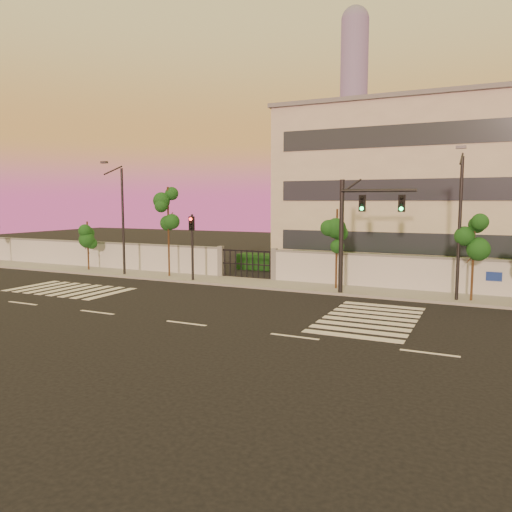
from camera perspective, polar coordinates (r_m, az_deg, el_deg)
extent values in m
plane|color=black|center=(21.93, -7.98, -7.64)|extent=(120.00, 120.00, 0.00)
cube|color=gray|center=(31.04, 2.70, -3.33)|extent=(60.00, 3.00, 0.15)
cube|color=silver|center=(41.93, -19.11, 0.10)|extent=(25.00, 0.30, 2.00)
cube|color=slate|center=(41.84, -19.17, 1.55)|extent=(25.00, 0.36, 0.12)
cube|color=slate|center=(34.40, -4.04, -0.68)|extent=(0.35, 0.35, 2.20)
cube|color=slate|center=(32.64, 2.10, -1.04)|extent=(0.35, 0.35, 2.20)
cube|color=black|center=(32.68, 20.25, -1.77)|extent=(20.00, 2.00, 1.80)
cube|color=black|center=(42.79, -15.32, -0.06)|extent=(12.00, 1.80, 1.40)
cube|color=black|center=(38.05, 2.29, -0.76)|extent=(6.00, 1.50, 1.20)
cube|color=#C0B5A2|center=(39.88, 21.49, 6.91)|extent=(24.00, 12.00, 12.00)
cube|color=#262D38|center=(33.98, 20.57, 1.23)|extent=(22.00, 0.08, 1.40)
cube|color=#262D38|center=(33.88, 20.80, 7.13)|extent=(22.00, 0.08, 1.40)
cube|color=#262D38|center=(34.13, 21.03, 13.01)|extent=(22.00, 0.08, 1.40)
cube|color=slate|center=(40.46, 21.85, 15.58)|extent=(24.40, 12.40, 0.30)
cylinder|color=slate|center=(311.50, 11.05, 15.34)|extent=(16.00, 16.00, 110.00)
sphere|color=slate|center=(324.86, 11.27, 24.96)|extent=(16.00, 16.00, 16.00)
cube|color=silver|center=(34.10, -24.23, -3.13)|extent=(0.50, 4.00, 0.02)
cube|color=silver|center=(33.43, -23.23, -3.26)|extent=(0.50, 4.00, 0.02)
cube|color=silver|center=(32.77, -22.18, -3.40)|extent=(0.50, 4.00, 0.02)
cube|color=silver|center=(32.12, -21.09, -3.54)|extent=(0.50, 4.00, 0.02)
cube|color=silver|center=(31.48, -19.95, -3.69)|extent=(0.50, 4.00, 0.02)
cube|color=silver|center=(30.85, -18.77, -3.85)|extent=(0.50, 4.00, 0.02)
cube|color=silver|center=(30.24, -17.54, -4.00)|extent=(0.50, 4.00, 0.02)
cube|color=silver|center=(29.64, -16.26, -4.16)|extent=(0.50, 4.00, 0.02)
cube|color=silver|center=(20.06, 10.89, -8.98)|extent=(4.00, 0.50, 0.02)
cube|color=silver|center=(20.90, 11.51, -8.37)|extent=(4.00, 0.50, 0.02)
cube|color=silver|center=(21.75, 12.08, -7.81)|extent=(4.00, 0.50, 0.02)
cube|color=silver|center=(22.60, 12.60, -7.28)|extent=(4.00, 0.50, 0.02)
cube|color=silver|center=(23.46, 13.09, -6.80)|extent=(4.00, 0.50, 0.02)
cube|color=silver|center=(24.32, 13.54, -6.35)|extent=(4.00, 0.50, 0.02)
cube|color=silver|center=(25.18, 13.96, -5.92)|extent=(4.00, 0.50, 0.02)
cube|color=silver|center=(26.05, 14.35, -5.53)|extent=(4.00, 0.50, 0.02)
cube|color=silver|center=(28.55, -25.09, -4.91)|extent=(2.00, 0.15, 0.01)
cube|color=silver|center=(24.96, -17.69, -6.15)|extent=(2.00, 0.15, 0.01)
cube|color=silver|center=(21.93, -7.98, -7.62)|extent=(2.00, 0.15, 0.01)
cube|color=silver|center=(19.71, 4.44, -9.16)|extent=(2.00, 0.15, 0.01)
cube|color=silver|center=(18.61, 19.23, -10.44)|extent=(2.00, 0.15, 0.01)
cylinder|color=#382314|center=(39.38, -18.65, 1.03)|extent=(0.12, 0.12, 3.76)
sphere|color=#134216|center=(39.30, -18.71, 2.67)|extent=(1.12, 1.12, 1.12)
sphere|color=#134216|center=(39.24, -18.10, 1.86)|extent=(0.86, 0.86, 0.86)
sphere|color=#134216|center=(39.43, -19.17, 2.11)|extent=(0.82, 0.82, 0.82)
cylinder|color=#382314|center=(34.49, -9.97, 2.62)|extent=(0.13, 0.13, 6.22)
sphere|color=#134216|center=(34.43, -10.03, 5.72)|extent=(1.22, 1.22, 1.22)
sphere|color=#134216|center=(34.41, -9.25, 4.18)|extent=(0.93, 0.93, 0.93)
sphere|color=#134216|center=(34.49, -10.62, 4.68)|extent=(0.89, 0.89, 0.89)
cylinder|color=#382314|center=(29.54, 9.19, 0.66)|extent=(0.12, 0.12, 4.81)
sphere|color=#134216|center=(29.44, 9.24, 3.46)|extent=(1.11, 1.11, 1.11)
sphere|color=#134216|center=(29.58, 9.98, 2.06)|extent=(0.85, 0.85, 0.85)
sphere|color=#134216|center=(29.40, 8.57, 2.53)|extent=(0.81, 0.81, 0.81)
cylinder|color=#382314|center=(27.92, 23.55, -0.43)|extent=(0.13, 0.13, 4.49)
sphere|color=#134216|center=(27.80, 23.67, 2.32)|extent=(1.16, 1.16, 1.16)
sphere|color=#134216|center=(28.06, 24.38, 0.94)|extent=(0.89, 0.89, 0.89)
sphere|color=#134216|center=(27.69, 22.96, 1.41)|extent=(0.85, 0.85, 0.85)
cylinder|color=black|center=(28.14, 9.72, 2.05)|extent=(0.25, 0.25, 6.44)
cylinder|color=black|center=(27.61, 13.80, 7.27)|extent=(3.95, 0.35, 0.17)
cube|color=black|center=(27.74, 12.05, 5.91)|extent=(0.36, 0.19, 0.94)
sphere|color=#0CF259|center=(27.63, 11.98, 5.31)|extent=(0.21, 0.21, 0.21)
cube|color=black|center=(27.33, 16.31, 5.80)|extent=(0.36, 0.19, 0.94)
sphere|color=#0CF259|center=(27.23, 16.26, 5.19)|extent=(0.21, 0.21, 0.21)
cylinder|color=black|center=(32.55, -7.28, 0.86)|extent=(0.16, 0.16, 4.42)
cube|color=black|center=(32.40, -7.37, 3.71)|extent=(0.34, 0.18, 0.88)
sphere|color=red|center=(32.29, -7.48, 4.19)|extent=(0.20, 0.20, 0.20)
cylinder|color=black|center=(36.01, -14.95, 3.68)|extent=(0.17, 0.17, 7.52)
cylinder|color=black|center=(35.40, -16.01, 9.40)|extent=(0.09, 1.80, 0.73)
cube|color=#3F3F44|center=(34.80, -16.96, 10.21)|extent=(0.47, 0.23, 0.14)
cylinder|color=black|center=(27.62, 22.22, 2.71)|extent=(0.17, 0.17, 7.52)
cylinder|color=black|center=(26.82, 22.44, 10.25)|extent=(0.09, 1.80, 0.73)
cube|color=#3F3F44|center=(26.02, 22.39, 11.43)|extent=(0.47, 0.23, 0.14)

